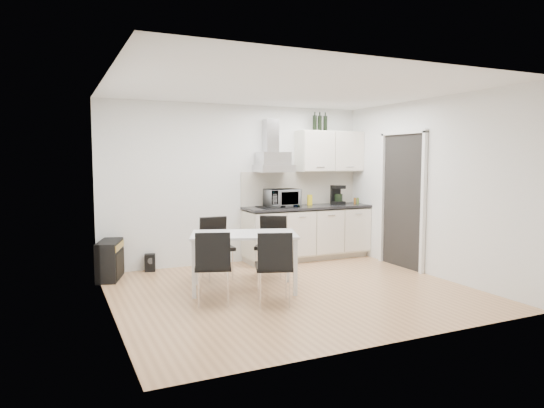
% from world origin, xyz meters
% --- Properties ---
extents(ground, '(4.50, 4.50, 0.00)m').
position_xyz_m(ground, '(0.00, 0.00, 0.00)').
color(ground, tan).
rests_on(ground, ground).
extents(wall_back, '(4.50, 0.10, 2.60)m').
position_xyz_m(wall_back, '(0.00, 2.00, 1.30)').
color(wall_back, white).
rests_on(wall_back, ground).
extents(wall_front, '(4.50, 0.10, 2.60)m').
position_xyz_m(wall_front, '(0.00, -2.00, 1.30)').
color(wall_front, white).
rests_on(wall_front, ground).
extents(wall_left, '(0.10, 4.00, 2.60)m').
position_xyz_m(wall_left, '(-2.25, 0.00, 1.30)').
color(wall_left, white).
rests_on(wall_left, ground).
extents(wall_right, '(0.10, 4.00, 2.60)m').
position_xyz_m(wall_right, '(2.25, 0.00, 1.30)').
color(wall_right, white).
rests_on(wall_right, ground).
extents(ceiling, '(4.50, 4.50, 0.00)m').
position_xyz_m(ceiling, '(0.00, 0.00, 2.60)').
color(ceiling, white).
rests_on(ceiling, wall_back).
extents(doorway, '(0.08, 1.04, 2.10)m').
position_xyz_m(doorway, '(2.21, 0.55, 1.05)').
color(doorway, white).
rests_on(doorway, ground).
extents(kitchenette, '(2.22, 0.64, 2.52)m').
position_xyz_m(kitchenette, '(1.19, 1.73, 0.83)').
color(kitchenette, beige).
rests_on(kitchenette, ground).
extents(dining_table, '(1.54, 1.18, 0.75)m').
position_xyz_m(dining_table, '(-0.55, 0.32, 0.67)').
color(dining_table, white).
rests_on(dining_table, ground).
extents(chair_far_left, '(0.44, 0.50, 0.88)m').
position_xyz_m(chair_far_left, '(-0.69, 1.01, 0.44)').
color(chair_far_left, black).
rests_on(chair_far_left, ground).
extents(chair_far_right, '(0.65, 0.66, 0.88)m').
position_xyz_m(chair_far_right, '(0.06, 0.80, 0.44)').
color(chair_far_right, black).
rests_on(chair_far_right, ground).
extents(chair_near_left, '(0.57, 0.61, 0.88)m').
position_xyz_m(chair_near_left, '(-1.10, -0.10, 0.44)').
color(chair_near_left, black).
rests_on(chair_near_left, ground).
extents(chair_near_right, '(0.58, 0.62, 0.88)m').
position_xyz_m(chair_near_right, '(-0.46, -0.42, 0.44)').
color(chair_near_right, black).
rests_on(chair_near_right, ground).
extents(guitar_amp, '(0.47, 0.72, 0.55)m').
position_xyz_m(guitar_amp, '(-2.09, 1.65, 0.28)').
color(guitar_amp, black).
rests_on(guitar_amp, ground).
extents(floor_speaker, '(0.18, 0.17, 0.26)m').
position_xyz_m(floor_speaker, '(-1.48, 1.90, 0.13)').
color(floor_speaker, black).
rests_on(floor_speaker, ground).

